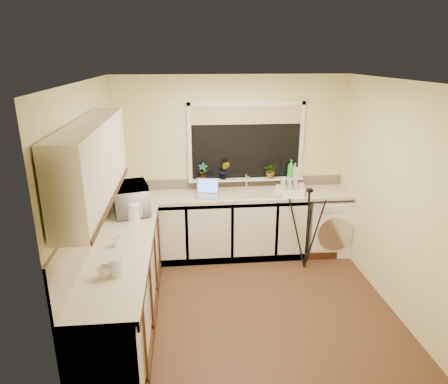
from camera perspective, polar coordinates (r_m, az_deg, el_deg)
floor at (r=4.83m, az=3.07°, el=-15.12°), size 3.20×3.20×0.00m
ceiling at (r=4.02m, az=3.68°, el=15.34°), size 3.20×3.20×0.00m
wall_back at (r=5.69m, az=1.03°, el=3.82°), size 3.20×0.00×3.20m
wall_front at (r=2.93m, az=7.92°, el=-11.32°), size 3.20×0.00×3.20m
wall_left at (r=4.33m, az=-18.09°, el=-1.96°), size 0.00×3.00×3.00m
wall_right at (r=4.78m, az=22.67°, el=-0.57°), size 0.00×3.00×3.00m
base_cabinet_back at (r=5.64m, az=-1.96°, el=-4.88°), size 2.55×0.60×0.86m
base_cabinet_left at (r=4.35m, az=-13.87°, el=-13.12°), size 0.54×2.40×0.86m
worktop_back at (r=5.50m, az=1.37°, el=-0.45°), size 3.20×0.60×0.04m
worktop_left at (r=4.13m, az=-14.36°, el=-7.80°), size 0.60×2.40×0.04m
upper_cabinet at (r=3.71m, az=-17.95°, el=4.01°), size 0.28×1.90×0.70m
splashback_left at (r=4.09m, az=-18.63°, el=-4.74°), size 0.02×2.40×0.45m
splashback_back at (r=5.75m, az=1.03°, el=1.34°), size 3.20×0.02×0.14m
window_glass at (r=5.63m, az=3.11°, el=7.03°), size 1.50×0.02×1.00m
window_blind at (r=5.54m, az=3.22°, el=10.78°), size 1.50×0.02×0.25m
windowsill at (r=5.70m, az=3.10°, el=1.84°), size 1.60×0.14×0.03m
sink at (r=5.52m, az=3.43°, el=-0.06°), size 0.82×0.46×0.03m
faucet at (r=5.66m, az=3.17°, el=1.55°), size 0.03×0.03×0.24m
washing_machine at (r=5.97m, az=14.38°, el=-4.36°), size 0.62×0.60×0.81m
laptop at (r=5.42m, az=-2.42°, el=0.09°), size 0.34×0.33×0.21m
kettle at (r=4.72m, az=-12.63°, el=-2.76°), size 0.14×0.14×0.19m
dish_rack at (r=5.59m, az=9.25°, el=0.17°), size 0.49×0.43×0.06m
tripod at (r=5.36m, az=11.57°, el=-5.15°), size 0.68×0.68×1.10m
glass_jug at (r=3.61m, az=-14.91°, el=-10.16°), size 0.11×0.11×0.16m
steel_jar at (r=4.14m, az=-14.85°, el=-6.72°), size 0.07×0.07×0.10m
microwave at (r=4.95m, az=-12.92°, el=-0.89°), size 0.53×0.67×0.33m
plant_a at (r=5.57m, az=-2.96°, el=2.88°), size 0.13×0.10×0.24m
plant_b at (r=5.59m, az=0.06°, el=3.07°), size 0.15×0.13×0.26m
plant_d at (r=5.69m, az=6.63°, el=3.01°), size 0.24×0.22×0.22m
soap_bottle_green at (r=5.76m, az=9.37°, el=3.27°), size 0.11×0.11×0.25m
soap_bottle_clear at (r=5.79m, az=9.93°, el=3.05°), size 0.09×0.09×0.20m
cup_back at (r=5.77m, az=10.73°, el=0.80°), size 0.14×0.14×0.09m
cup_left at (r=3.62m, az=-16.60°, el=-10.73°), size 0.13×0.13×0.10m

